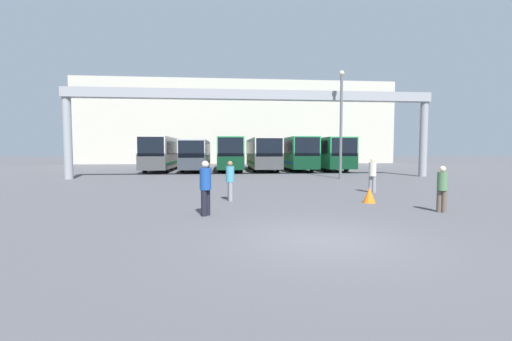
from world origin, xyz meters
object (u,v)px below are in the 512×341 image
bus_slot_0 (162,152)px  lamp_post (341,120)px  bus_slot_2 (229,152)px  pedestrian_near_right (230,180)px  bus_slot_5 (325,152)px  pedestrian_mid_right (442,188)px  bus_slot_4 (294,152)px  bus_slot_1 (196,153)px  pedestrian_near_left (206,187)px  pedestrian_mid_left (372,174)px  bus_slot_3 (262,152)px  traffic_cone (369,195)px

bus_slot_0 → lamp_post: 18.36m
bus_slot_2 → pedestrian_near_right: (-0.36, -21.65, -1.02)m
bus_slot_5 → lamp_post: lamp_post is taller
pedestrian_mid_right → pedestrian_near_right: bearing=18.2°
bus_slot_0 → bus_slot_4: bearing=1.1°
bus_slot_1 → pedestrian_mid_right: (10.17, -24.40, -0.91)m
bus_slot_2 → pedestrian_near_left: size_ratio=6.88×
bus_slot_0 → pedestrian_mid_right: bus_slot_0 is taller
bus_slot_0 → pedestrian_mid_left: size_ratio=6.21×
bus_slot_4 → pedestrian_near_left: bearing=-108.2°
bus_slot_1 → pedestrian_near_right: size_ratio=6.73×
bus_slot_1 → pedestrian_mid_left: bus_slot_1 is taller
bus_slot_3 → bus_slot_5: (6.78, 0.30, 0.03)m
bus_slot_2 → bus_slot_5: bearing=-1.8°
bus_slot_3 → pedestrian_mid_right: bus_slot_3 is taller
bus_slot_0 → bus_slot_4: size_ratio=0.95×
bus_slot_1 → pedestrian_mid_right: size_ratio=7.06×
pedestrian_near_right → bus_slot_5: bearing=144.3°
bus_slot_3 → traffic_cone: bus_slot_3 is taller
bus_slot_2 → pedestrian_mid_right: bus_slot_2 is taller
bus_slot_0 → bus_slot_1: bearing=3.7°
bus_slot_1 → traffic_cone: 23.82m
bus_slot_1 → bus_slot_2: bus_slot_2 is taller
pedestrian_near_left → pedestrian_near_right: size_ratio=1.07×
pedestrian_near_right → lamp_post: 13.56m
bus_slot_3 → bus_slot_4: size_ratio=0.98×
pedestrian_near_right → traffic_cone: size_ratio=2.66×
pedestrian_near_right → pedestrian_mid_left: size_ratio=0.96×
bus_slot_3 → bus_slot_5: bearing=2.6°
bus_slot_4 → bus_slot_5: bearing=2.8°
bus_slot_2 → pedestrian_mid_left: size_ratio=7.08×
pedestrian_near_left → traffic_cone: pedestrian_near_left is taller
bus_slot_0 → pedestrian_mid_right: 27.75m
bus_slot_3 → pedestrian_mid_right: size_ratio=6.96×
bus_slot_1 → bus_slot_5: bus_slot_5 is taller
pedestrian_near_left → lamp_post: size_ratio=0.23×
bus_slot_5 → pedestrian_near_right: bearing=-116.3°
bus_slot_5 → bus_slot_3: bearing=-177.4°
bus_slot_4 → bus_slot_2: bearing=175.9°
bus_slot_0 → bus_slot_2: 6.82m
bus_slot_2 → pedestrian_near_left: (-1.21, -24.79, -0.95)m
pedestrian_mid_left → lamp_post: 8.87m
lamp_post → pedestrian_near_right: bearing=-129.2°
pedestrian_near_left → pedestrian_near_right: (0.85, 3.14, -0.06)m
bus_slot_3 → pedestrian_mid_right: 24.57m
pedestrian_mid_right → traffic_cone: size_ratio=2.53×
bus_slot_5 → traffic_cone: size_ratio=18.60×
pedestrian_mid_right → bus_slot_0: bearing=-17.8°
bus_slot_0 → pedestrian_near_left: (5.57, -24.03, -0.97)m
bus_slot_5 → pedestrian_mid_left: (-3.45, -19.28, -0.98)m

